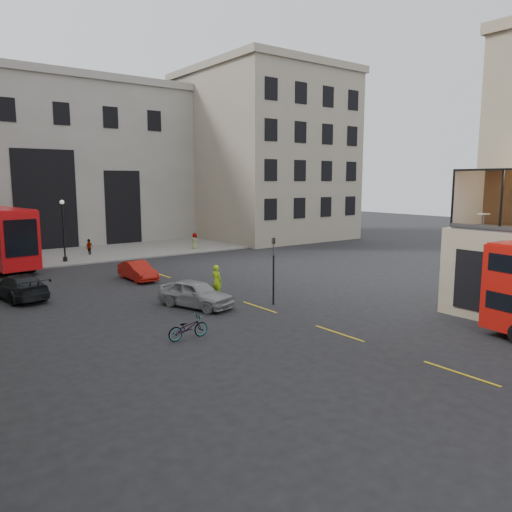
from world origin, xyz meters
TOP-DOWN VIEW (x-y plane):
  - ground at (0.00, 0.00)m, footprint 140.00×140.00m
  - gateway at (-5.00, 47.99)m, footprint 35.00×10.60m
  - building_right at (20.00, 39.97)m, footprint 16.60×18.60m
  - pavement_far at (-6.00, 38.00)m, footprint 40.00×12.00m
  - traffic_light_near at (-1.00, 12.00)m, footprint 0.16×0.20m
  - street_lamp_b at (-6.00, 34.00)m, footprint 0.36×0.36m
  - car_a at (-4.75, 14.17)m, footprint 3.16×4.81m
  - car_b at (-4.17, 23.22)m, footprint 1.43×4.00m
  - car_c at (-12.12, 22.12)m, footprint 2.81×5.34m
  - bicycle at (-7.88, 9.50)m, footprint 1.93×0.69m
  - cyclist at (-2.62, 15.38)m, footprint 0.64×0.82m
  - pedestrian_b at (-11.49, 31.15)m, footprint 1.24×1.46m
  - pedestrian_c at (-3.05, 36.58)m, footprint 0.98×0.85m
  - pedestrian_d at (6.88, 34.35)m, footprint 0.65×0.89m
  - cafe_table_far at (5.53, 3.60)m, footprint 0.57×0.57m

SIDE VIEW (x-z plane):
  - ground at x=0.00m, z-range 0.00..0.00m
  - pavement_far at x=-6.00m, z-range 0.00..0.12m
  - bicycle at x=-7.88m, z-range 0.00..1.01m
  - car_b at x=-4.17m, z-range 0.00..1.31m
  - car_c at x=-12.12m, z-range 0.00..1.48m
  - car_a at x=-4.75m, z-range 0.00..1.52m
  - pedestrian_c at x=-3.05m, z-range 0.00..1.59m
  - pedestrian_d at x=6.88m, z-range 0.00..1.69m
  - pedestrian_b at x=-11.49m, z-range 0.00..1.96m
  - cyclist at x=-2.62m, z-range 0.00..1.98m
  - street_lamp_b at x=-6.00m, z-range -0.27..5.06m
  - traffic_light_near at x=-1.00m, z-range 0.52..4.32m
  - cafe_table_far at x=5.53m, z-range 4.72..5.43m
  - gateway at x=-5.00m, z-range 0.39..18.39m
  - building_right at x=20.00m, z-range 0.39..20.39m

